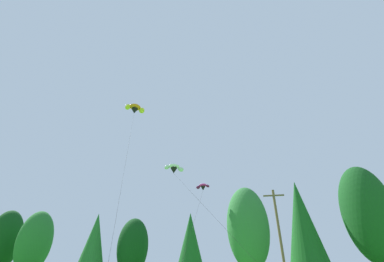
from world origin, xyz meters
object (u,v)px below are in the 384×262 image
parafoil_kite_high_orange (135,109)px  parafoil_kite_far_white (174,169)px  parafoil_kite_mid_magenta (203,187)px  utility_pole (280,239)px

parafoil_kite_high_orange → parafoil_kite_far_white: size_ratio=2.12×
parafoil_kite_mid_magenta → parafoil_kite_far_white: (-2.03, -9.30, -0.65)m
parafoil_kite_high_orange → parafoil_kite_far_white: parafoil_kite_high_orange is taller
utility_pole → parafoil_kite_high_orange: parafoil_kite_high_orange is taller
parafoil_kite_far_white → parafoil_kite_mid_magenta: bearing=77.7°
utility_pole → parafoil_kite_mid_magenta: bearing=142.4°
utility_pole → parafoil_kite_far_white: (-10.53, -2.75, 7.13)m
parafoil_kite_high_orange → parafoil_kite_mid_magenta: size_ratio=1.30×
parafoil_kite_high_orange → parafoil_kite_far_white: 16.26m
utility_pole → parafoil_kite_high_orange: 27.49m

